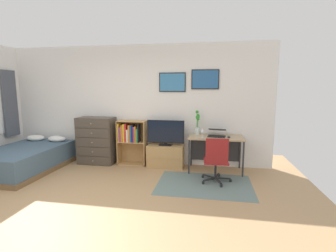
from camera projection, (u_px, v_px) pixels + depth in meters
ground_plane at (87, 210)px, 3.50m from camera, size 7.20×7.20×0.00m
wall_back_with_posters at (136, 105)px, 5.66m from camera, size 6.12×0.09×2.70m
area_rug at (204, 184)px, 4.44m from camera, size 1.70×1.20×0.01m
bed at (25, 159)px, 5.19m from camera, size 1.30×1.95×0.62m
dresser at (97, 140)px, 5.67m from camera, size 0.83×0.46×1.08m
bookshelf at (131, 138)px, 5.57m from camera, size 0.65×0.30×1.01m
tv_stand at (166, 156)px, 5.45m from camera, size 0.80×0.41×0.49m
television at (166, 133)px, 5.34m from camera, size 0.82×0.16×0.56m
desk at (216, 142)px, 5.18m from camera, size 1.12×0.61×0.74m
office_chair at (216, 159)px, 4.44m from camera, size 0.56×0.58×0.86m
laptop at (217, 133)px, 5.13m from camera, size 0.40×0.43×0.16m
computer_mouse at (229, 137)px, 4.95m from camera, size 0.06×0.10×0.03m
bamboo_vase at (198, 123)px, 5.27m from camera, size 0.09×0.09×0.53m
wine_glass at (202, 131)px, 5.01m from camera, size 0.07×0.07×0.18m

